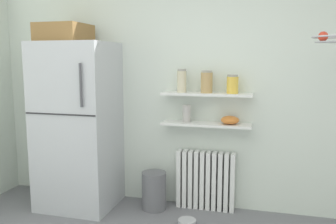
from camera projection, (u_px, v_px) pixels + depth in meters
back_wall at (196, 83)px, 3.64m from camera, size 7.04×0.10×2.60m
refrigerator at (77, 122)px, 3.64m from camera, size 0.75×0.69×1.89m
radiator at (206, 180)px, 3.63m from camera, size 0.60×0.12×0.61m
wall_shelf_lower at (206, 124)px, 3.52m from camera, size 0.89×0.22×0.02m
wall_shelf_upper at (206, 94)px, 3.47m from camera, size 0.89×0.22×0.02m
storage_jar_0 at (182, 81)px, 3.52m from camera, size 0.09×0.09×0.23m
storage_jar_1 at (207, 82)px, 3.45m from camera, size 0.12×0.12×0.22m
storage_jar_2 at (233, 84)px, 3.39m from camera, size 0.11×0.11×0.18m
vase at (187, 114)px, 3.55m from camera, size 0.08×0.08×0.18m
shelf_bowl at (230, 120)px, 3.45m from camera, size 0.18×0.18×0.08m
trash_bin at (154, 191)px, 3.63m from camera, size 0.25×0.25×0.39m
pet_food_bowl at (187, 222)px, 3.30m from camera, size 0.17×0.17×0.05m
hanging_fruit_basket at (331, 38)px, 2.78m from camera, size 0.29×0.29×0.09m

